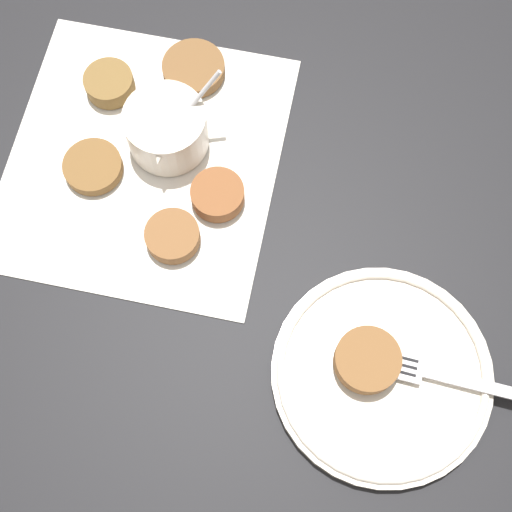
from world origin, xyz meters
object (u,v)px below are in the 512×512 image
object	(u,v)px
fritter_on_plate	(367,360)
serving_plate	(382,374)
fork	(424,371)
sauce_bowl	(167,131)

from	to	relation	value
fritter_on_plate	serving_plate	bearing A→B (deg)	64.96
serving_plate	fritter_on_plate	world-z (taller)	fritter_on_plate
serving_plate	fritter_on_plate	size ratio (longest dim) A/B	3.40
fork	sauce_bowl	bearing A→B (deg)	-129.64
sauce_bowl	fritter_on_plate	bearing A→B (deg)	44.48
fritter_on_plate	fork	distance (m)	0.06
sauce_bowl	fork	xyz separation A→B (m)	(0.24, 0.29, -0.01)
sauce_bowl	fritter_on_plate	world-z (taller)	sauce_bowl
fritter_on_plate	fork	world-z (taller)	fritter_on_plate
sauce_bowl	fork	distance (m)	0.37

